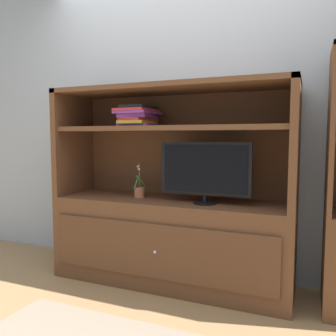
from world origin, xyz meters
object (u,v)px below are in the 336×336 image
(potted_plant, at_px, (139,191))
(magazine_stack, at_px, (138,116))
(media_console, at_px, (171,221))
(tv_monitor, at_px, (205,170))

(potted_plant, height_order, magazine_stack, magazine_stack)
(potted_plant, bearing_deg, media_console, 3.11)
(tv_monitor, xyz_separation_m, magazine_stack, (-0.57, 0.06, 0.41))
(media_console, xyz_separation_m, magazine_stack, (-0.28, -0.01, 0.82))
(media_console, height_order, potted_plant, media_console)
(potted_plant, bearing_deg, tv_monitor, -5.64)
(media_console, height_order, tv_monitor, media_console)
(potted_plant, bearing_deg, magazine_stack, 145.22)
(media_console, height_order, magazine_stack, media_console)
(tv_monitor, relative_size, potted_plant, 2.42)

